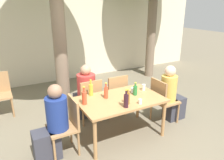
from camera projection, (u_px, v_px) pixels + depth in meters
name	position (u px, v px, depth m)	size (l,w,h in m)	color
ground_plane	(120.00, 135.00, 4.03)	(30.00, 30.00, 0.00)	#706651
cafe_building_wall	(60.00, 35.00, 6.50)	(10.00, 0.08, 2.80)	beige
dining_table_front	(120.00, 103.00, 3.81)	(1.46, 0.91, 0.73)	#B27F4C
patio_chair_0	(67.00, 123.00, 3.42)	(0.44, 0.44, 0.92)	#A87A4C
patio_chair_1	(162.00, 98.00, 4.29)	(0.44, 0.44, 0.92)	#A87A4C
patio_chair_2	(90.00, 98.00, 4.30)	(0.44, 0.44, 0.92)	#A87A4C
patio_chair_3	(115.00, 93.00, 4.56)	(0.44, 0.44, 0.92)	#A87A4C
patio_chair_4	(0.00, 92.00, 4.62)	(0.44, 0.44, 0.92)	#A87A4C
person_seated_0	(52.00, 126.00, 3.31)	(0.56, 0.33, 1.19)	#383842
person_seated_1	(171.00, 96.00, 4.40)	(0.56, 0.31, 1.17)	#383842
person_seated_2	(85.00, 94.00, 4.49)	(0.37, 0.58, 1.17)	#383842
oil_cruet_0	(91.00, 89.00, 3.89)	(0.08, 0.08, 0.29)	gold
soda_bottle_1	(106.00, 92.00, 3.77)	(0.07, 0.07, 0.28)	#DB4C2D
wine_bottle_2	(126.00, 100.00, 3.44)	(0.08, 0.08, 0.30)	#331923
green_bottle_3	(135.00, 90.00, 3.91)	(0.08, 0.08, 0.24)	#287A38
amber_bottle_4	(128.00, 98.00, 3.56)	(0.07, 0.07, 0.26)	#9E661E
soda_bottle_5	(84.00, 98.00, 3.54)	(0.08, 0.08, 0.31)	#DB4C2D
drinking_glass_0	(133.00, 90.00, 4.03)	(0.06, 0.06, 0.09)	silver
drinking_glass_1	(144.00, 87.00, 4.13)	(0.07, 0.07, 0.12)	silver
drinking_glass_2	(140.00, 102.00, 3.58)	(0.06, 0.06, 0.08)	silver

